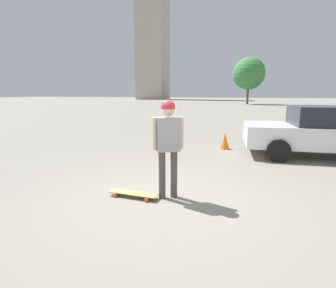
{
  "coord_description": "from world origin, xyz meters",
  "views": [
    {
      "loc": [
        -1.36,
        4.12,
        1.8
      ],
      "look_at": [
        0.0,
        0.0,
        0.95
      ],
      "focal_mm": 28.0,
      "sensor_mm": 36.0,
      "label": 1
    }
  ],
  "objects_px": {
    "person": "(168,138)",
    "skateboard": "(133,193)",
    "car_parked_near": "(324,131)",
    "traffic_cone": "(225,141)"
  },
  "relations": [
    {
      "from": "person",
      "to": "skateboard",
      "type": "distance_m",
      "value": 1.17
    },
    {
      "from": "skateboard",
      "to": "car_parked_near",
      "type": "bearing_deg",
      "value": -129.49
    },
    {
      "from": "car_parked_near",
      "to": "traffic_cone",
      "type": "bearing_deg",
      "value": -9.65
    },
    {
      "from": "person",
      "to": "traffic_cone",
      "type": "xyz_separation_m",
      "value": [
        -0.49,
        -4.46,
        -0.8
      ]
    },
    {
      "from": "skateboard",
      "to": "traffic_cone",
      "type": "bearing_deg",
      "value": -101.63
    },
    {
      "from": "person",
      "to": "skateboard",
      "type": "height_order",
      "value": "person"
    },
    {
      "from": "skateboard",
      "to": "traffic_cone",
      "type": "xyz_separation_m",
      "value": [
        -1.07,
        -4.65,
        0.2
      ]
    },
    {
      "from": "skateboard",
      "to": "car_parked_near",
      "type": "height_order",
      "value": "car_parked_near"
    },
    {
      "from": "person",
      "to": "traffic_cone",
      "type": "distance_m",
      "value": 4.56
    },
    {
      "from": "person",
      "to": "car_parked_near",
      "type": "height_order",
      "value": "person"
    }
  ]
}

